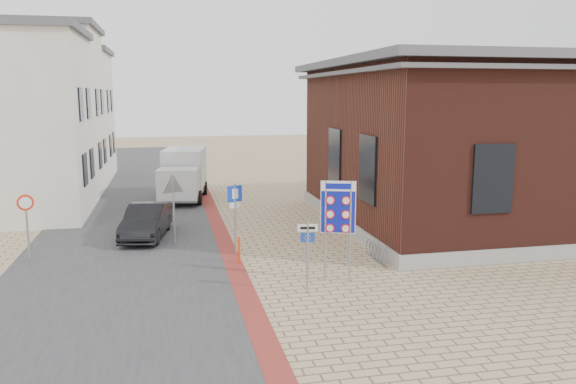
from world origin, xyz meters
name	(u,v)px	position (x,y,z in m)	size (l,w,h in m)	color
ground	(315,288)	(0.00, 0.00, 0.00)	(120.00, 120.00, 0.00)	tan
road_strip	(139,200)	(-5.50, 15.00, 0.01)	(7.00, 60.00, 0.02)	#38383A
curb_strip	(214,217)	(-2.00, 10.00, 0.01)	(0.60, 40.00, 0.02)	maroon
brick_building	(477,140)	(8.99, 7.00, 3.49)	(13.00, 13.00, 6.80)	gray
townhouse_near	(1,123)	(-10.99, 12.00, 4.17)	(7.40, 6.40, 8.30)	beige
townhouse_mid	(32,110)	(-10.99, 18.00, 4.57)	(7.40, 6.40, 9.10)	beige
townhouse_far	(53,114)	(-10.99, 24.00, 4.17)	(7.40, 6.40, 8.30)	beige
bike_rack	(376,253)	(2.65, 2.20, 0.26)	(0.08, 1.80, 0.60)	slate
sedan	(146,221)	(-4.83, 6.90, 0.64)	(1.35, 3.88, 1.28)	black
box_truck	(183,174)	(-3.18, 14.67, 1.34)	(2.73, 5.22, 2.60)	slate
border_sign	(338,209)	(0.79, 0.50, 2.15)	(0.98, 0.36, 2.98)	gray
essen_sign	(308,246)	(-0.32, -0.31, 1.34)	(0.56, 0.13, 2.07)	gray
parking_sign	(235,207)	(-1.80, 3.78, 1.69)	(0.52, 0.25, 2.48)	gray
yield_sign	(173,192)	(-3.80, 5.64, 1.95)	(0.85, 0.42, 2.55)	gray
speed_sign	(26,217)	(-8.50, 4.50, 1.48)	(0.52, 0.16, 2.23)	gray
bollard	(239,250)	(-1.80, 2.80, 0.45)	(0.08, 0.08, 0.89)	#E93A0C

